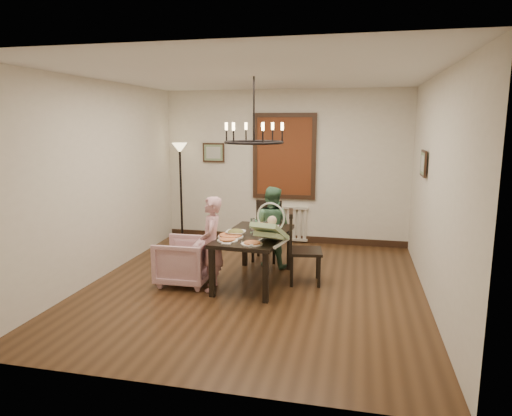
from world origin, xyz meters
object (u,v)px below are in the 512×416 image
at_px(dining_table, 254,240).
at_px(chair_right, 305,247).
at_px(elderly_woman, 212,251).
at_px(floor_lamp, 181,193).
at_px(drinking_glass, 253,230).
at_px(seated_man, 271,233).
at_px(chair_far, 266,231).
at_px(armchair, 184,261).
at_px(baby_bouncer, 270,230).

bearing_deg(dining_table, chair_right, 14.10).
bearing_deg(dining_table, elderly_woman, -137.27).
bearing_deg(floor_lamp, drinking_glass, -47.68).
xyz_separation_m(elderly_woman, floor_lamp, (-1.37, 2.36, 0.38)).
bearing_deg(drinking_glass, chair_right, 15.72).
distance_m(chair_right, seated_man, 0.88).
height_order(chair_far, armchair, chair_far).
distance_m(chair_far, baby_bouncer, 1.61).
relative_size(armchair, baby_bouncer, 1.28).
bearing_deg(drinking_glass, dining_table, 89.36).
height_order(dining_table, seated_man, seated_man).
relative_size(chair_right, seated_man, 0.99).
bearing_deg(drinking_glass, seated_man, 83.43).
bearing_deg(armchair, drinking_glass, 100.80).
distance_m(chair_far, floor_lamp, 2.07).
distance_m(chair_right, floor_lamp, 3.18).
height_order(elderly_woman, floor_lamp, floor_lamp).
bearing_deg(chair_right, dining_table, 91.87).
xyz_separation_m(chair_right, seated_man, (-0.60, 0.65, 0.01)).
distance_m(dining_table, elderly_woman, 0.64).
height_order(seated_man, drinking_glass, seated_man).
bearing_deg(chair_right, baby_bouncer, 137.96).
relative_size(elderly_woman, floor_lamp, 0.58).
height_order(armchair, floor_lamp, floor_lamp).
bearing_deg(armchair, dining_table, 104.90).
bearing_deg(elderly_woman, dining_table, 115.45).
bearing_deg(chair_right, chair_far, 30.23).
distance_m(chair_right, baby_bouncer, 0.79).
bearing_deg(chair_right, armchair, 95.14).
height_order(armchair, seated_man, seated_man).
xyz_separation_m(armchair, seated_man, (1.03, 1.04, 0.20)).
height_order(dining_table, armchair, dining_table).
relative_size(dining_table, floor_lamp, 0.85).
bearing_deg(floor_lamp, baby_bouncer, -48.17).
distance_m(baby_bouncer, floor_lamp, 3.25).
height_order(chair_right, armchair, chair_right).
distance_m(baby_bouncer, drinking_glass, 0.51).
distance_m(seated_man, baby_bouncer, 1.30).
xyz_separation_m(baby_bouncer, floor_lamp, (-2.17, 2.42, 0.03)).
distance_m(dining_table, chair_right, 0.72).
distance_m(dining_table, floor_lamp, 2.72).
relative_size(seated_man, drinking_glass, 7.40).
height_order(chair_right, drinking_glass, chair_right).
xyz_separation_m(chair_far, chair_right, (0.74, -0.93, 0.03)).
relative_size(baby_bouncer, floor_lamp, 0.31).
xyz_separation_m(dining_table, chair_right, (0.70, 0.13, -0.10)).
xyz_separation_m(chair_right, elderly_woman, (-1.19, -0.52, 0.01)).
distance_m(seated_man, drinking_glass, 0.88).
height_order(elderly_woman, seated_man, elderly_woman).
xyz_separation_m(elderly_woman, seated_man, (0.59, 1.17, -0.00)).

